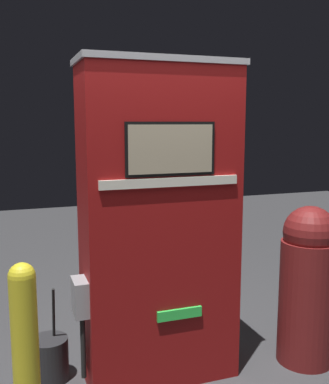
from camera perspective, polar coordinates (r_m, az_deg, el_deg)
gas_pump at (r=3.07m, az=-0.73°, el=-4.15°), size 1.14×0.48×2.19m
safety_bollard at (r=2.70m, az=-17.23°, el=-18.79°), size 0.15×0.15×1.06m
trash_bin at (r=3.55m, az=17.70°, el=-10.99°), size 0.41×0.41×1.19m
squeegee_bucket at (r=3.44m, az=-14.37°, el=-19.83°), size 0.26×0.26×0.68m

